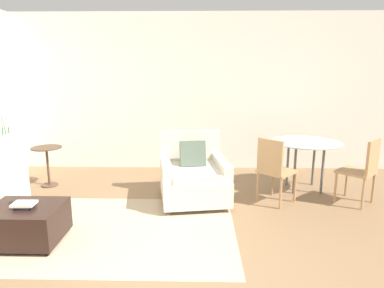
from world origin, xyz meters
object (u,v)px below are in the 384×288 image
Objects in this scene: dining_chair_near_right at (363,167)px; potted_plant at (11,171)px; ottoman at (26,223)px; dining_chair_near_left at (274,167)px; book_stack at (24,205)px; side_table at (47,159)px; dining_table at (306,148)px; armchair at (193,176)px; tv_remote_primary at (12,204)px.

potted_plant is at bearing 172.74° from dining_chair_near_right.
dining_chair_near_left reaches higher than ottoman.
ottoman is at bearing 120.02° from book_stack.
ottoman is 0.21m from book_stack.
dining_chair_near_left reaches higher than book_stack.
potted_plant reaches higher than side_table.
side_table is at bearing 171.81° from dining_chair_near_right.
side_table is 4.57m from dining_chair_near_right.
dining_table is at bearing 27.51° from book_stack.
armchair reaches higher than ottoman.
dining_chair_near_left is at bearing -135.00° from dining_table.
book_stack is 1.90m from side_table.
ottoman is at bearing -21.39° from tv_remote_primary.
potted_plant reaches higher than armchair.
side_table is (-0.54, 1.79, 0.22)m from ottoman.
armchair is 1.46× the size of ottoman.
ottoman is at bearing -153.02° from dining_table.
book_stack is 0.25× the size of dining_chair_near_left.
potted_plant is (-1.14, 1.79, 0.02)m from ottoman.
book_stack is at bearing -143.44° from armchair.
armchair reaches higher than dining_table.
armchair is 2.13m from book_stack.
dining_chair_near_left is at bearing 22.74° from book_stack.
book_stack is (-1.71, -1.27, 0.09)m from armchair.
tv_remote_primary is (-0.17, 0.06, 0.18)m from ottoman.
tv_remote_primary is 3.15m from dining_chair_near_left.
potted_plant reaches higher than tv_remote_primary.
side_table is (-2.27, 0.55, 0.09)m from armchair.
dining_chair_near_right is (4.52, -0.65, 0.08)m from side_table.
book_stack is 3.01m from dining_chair_near_left.
dining_chair_near_right is at bearing -8.19° from side_table.
armchair is 2.26m from dining_chair_near_right.
book_stack is at bearing -152.49° from dining_table.
book_stack is at bearing -157.26° from dining_chair_near_left.
tv_remote_primary is 0.13× the size of potted_plant.
dining_chair_near_left is (-0.59, -0.59, -0.13)m from dining_table.
potted_plant is at bearing 179.22° from dining_table.
tv_remote_primary is at bearing -60.58° from potted_plant.
side_table is at bearing 168.97° from dining_chair_near_left.
ottoman is 0.60× the size of potted_plant.
dining_chair_near_right is (4.14, 1.07, 0.12)m from tv_remote_primary.
tv_remote_primary is at bearing -160.14° from dining_chair_near_left.
dining_table is (3.37, 1.75, 0.22)m from book_stack.
dining_table is 0.84m from dining_chair_near_right.
ottoman is at bearing -73.03° from side_table.
tv_remote_primary is 3.93m from dining_table.
dining_table is (3.55, 1.66, 0.25)m from tv_remote_primary.
side_table is at bearing 106.97° from ottoman.
dining_chair_near_left is (2.80, 1.13, 0.30)m from ottoman.
ottoman is 3.03m from dining_chair_near_left.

